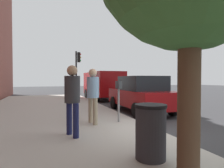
% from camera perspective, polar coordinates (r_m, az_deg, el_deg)
% --- Properties ---
extents(ground_plane, '(80.00, 80.00, 0.00)m').
position_cam_1_polar(ground_plane, '(5.92, 13.89, -14.51)').
color(ground_plane, '#38383A').
rests_on(ground_plane, ground).
extents(sidewalk_slab, '(28.00, 6.00, 0.15)m').
position_cam_1_polar(sidewalk_slab, '(4.99, -17.65, -16.71)').
color(sidewalk_slab, '#B7B2A8').
rests_on(sidewalk_slab, ground_plane).
extents(parking_meter, '(0.36, 0.12, 1.41)m').
position_cam_1_polar(parking_meter, '(6.61, 1.99, -2.52)').
color(parking_meter, gray).
rests_on(parking_meter, sidewalk_slab).
extents(pedestrian_at_meter, '(0.54, 0.40, 1.82)m').
position_cam_1_polar(pedestrian_at_meter, '(6.37, -5.71, -2.09)').
color(pedestrian_at_meter, tan).
rests_on(pedestrian_at_meter, sidewalk_slab).
extents(pedestrian_bystander, '(0.53, 0.40, 1.83)m').
position_cam_1_polar(pedestrian_bystander, '(5.05, -11.69, -2.94)').
color(pedestrian_bystander, '#191E4C').
rests_on(pedestrian_bystander, sidewalk_slab).
extents(parked_sedan_near, '(4.43, 2.03, 1.77)m').
position_cam_1_polar(parked_sedan_near, '(9.57, 8.49, -2.93)').
color(parked_sedan_near, maroon).
rests_on(parked_sedan_near, ground_plane).
extents(parked_van_far, '(5.22, 2.16, 2.18)m').
position_cam_1_polar(parked_van_far, '(15.55, -2.84, 0.10)').
color(parked_van_far, maroon).
rests_on(parked_van_far, ground_plane).
extents(traffic_signal, '(0.24, 0.44, 3.60)m').
position_cam_1_polar(traffic_signal, '(15.01, -10.19, 5.06)').
color(traffic_signal, black).
rests_on(traffic_signal, sidewalk_slab).
extents(trash_bin, '(0.59, 0.59, 1.01)m').
position_cam_1_polar(trash_bin, '(3.72, 11.37, -13.62)').
color(trash_bin, '#2D2D33').
rests_on(trash_bin, sidewalk_slab).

